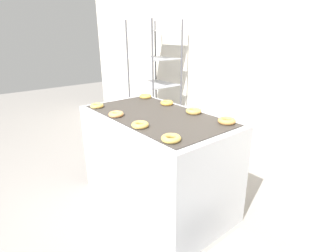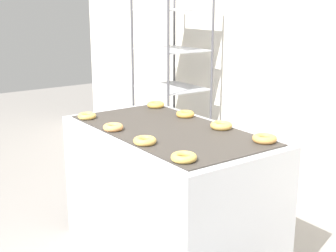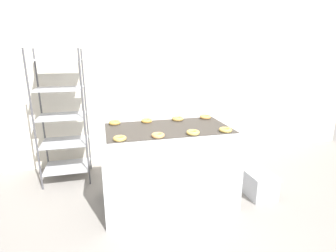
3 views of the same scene
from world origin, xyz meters
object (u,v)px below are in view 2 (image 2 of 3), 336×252
at_px(donut_far_midleft, 185,114).
at_px(fryer_machine, 168,195).
at_px(donut_near_midright, 145,141).
at_px(donut_far_right, 264,139).
at_px(donut_near_midleft, 113,127).
at_px(donut_far_left, 156,105).
at_px(donut_far_midright, 221,125).
at_px(donut_near_left, 87,116).
at_px(donut_near_right, 184,157).
at_px(baking_rack_cart, 171,88).

bearing_deg(donut_far_midleft, fryer_machine, -56.31).
bearing_deg(donut_near_midright, donut_far_right, 57.64).
bearing_deg(donut_near_midleft, donut_far_left, 123.36).
bearing_deg(donut_far_left, donut_near_midleft, -56.64).
distance_m(fryer_machine, donut_far_midright, 0.62).
bearing_deg(donut_near_midleft, donut_near_midright, 0.64).
distance_m(donut_near_left, donut_far_left, 0.63).
height_order(donut_near_midleft, donut_far_midleft, same).
height_order(donut_near_midright, donut_near_right, same).
bearing_deg(donut_far_left, donut_near_left, -88.55).
xyz_separation_m(fryer_machine, donut_near_right, (0.58, -0.31, 0.51)).
bearing_deg(donut_near_midright, donut_near_left, -179.59).
relative_size(fryer_machine, donut_far_midright, 10.35).
xyz_separation_m(fryer_machine, donut_near_left, (-0.58, -0.32, 0.50)).
bearing_deg(donut_near_right, donut_far_left, 152.56).
relative_size(fryer_machine, donut_near_left, 11.46).
height_order(donut_near_right, donut_far_right, donut_far_right).
bearing_deg(donut_far_midright, fryer_machine, -124.41).
bearing_deg(fryer_machine, donut_far_left, 153.12).
distance_m(donut_near_right, donut_far_right, 0.62).
bearing_deg(baking_rack_cart, donut_near_midleft, -49.36).
bearing_deg(fryer_machine, donut_near_right, -28.00).
relative_size(donut_near_midleft, donut_far_right, 0.91).
height_order(donut_near_left, donut_far_right, donut_far_right).
distance_m(fryer_machine, baking_rack_cart, 1.68).
distance_m(donut_near_left, donut_far_midright, 1.00).
bearing_deg(fryer_machine, donut_near_midright, -57.82).
relative_size(donut_far_midright, donut_far_right, 0.99).
bearing_deg(donut_near_midleft, fryer_machine, 59.35).
xyz_separation_m(donut_near_left, donut_near_midright, (0.78, 0.01, 0.00)).
distance_m(donut_far_midright, donut_far_right, 0.39).
height_order(fryer_machine, donut_far_midright, donut_far_midright).
distance_m(donut_near_right, donut_far_left, 1.33).
distance_m(baking_rack_cart, donut_near_left, 1.47).
relative_size(donut_near_midright, donut_far_midleft, 1.04).
relative_size(baking_rack_cart, donut_near_midright, 13.15).
xyz_separation_m(donut_near_left, donut_far_midright, (0.79, 0.62, 0.00)).
xyz_separation_m(baking_rack_cart, donut_near_midright, (1.49, -1.28, 0.04)).
relative_size(donut_near_midright, donut_far_right, 0.94).
distance_m(baking_rack_cart, donut_near_midright, 1.97).
relative_size(baking_rack_cart, donut_far_right, 12.36).
bearing_deg(baking_rack_cart, donut_near_left, -61.17).
bearing_deg(donut_far_midright, donut_far_left, 179.72).
distance_m(fryer_machine, donut_far_left, 0.84).
relative_size(donut_near_left, donut_near_midleft, 0.99).
distance_m(donut_near_left, donut_near_midright, 0.78).
height_order(fryer_machine, donut_near_midright, donut_near_midright).
bearing_deg(donut_near_left, donut_near_right, 0.51).
bearing_deg(donut_far_left, donut_near_right, -27.44).
bearing_deg(donut_near_midright, fryer_machine, 122.18).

